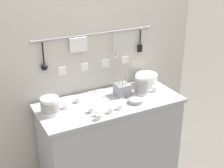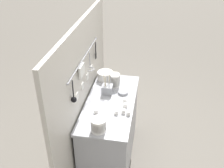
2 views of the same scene
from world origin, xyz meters
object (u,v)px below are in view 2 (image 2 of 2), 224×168
object	(u,v)px
cup_front_left	(124,111)
cutlery_caddy	(107,89)
bowl_stack_short_front	(115,80)
plate_stack	(105,76)
cup_back_right	(129,113)
cup_edge_far	(125,100)
bowl_stack_wide_centre	(98,125)
cup_mid_row	(125,105)
cup_edge_near	(116,112)
steel_mixing_bowl	(123,92)
cup_front_right	(99,120)
cup_centre	(117,80)
cup_by_caddy	(96,111)

from	to	relation	value
cup_front_left	cutlery_caddy	bearing A→B (deg)	34.70
cutlery_caddy	bowl_stack_short_front	bearing A→B (deg)	-19.01
bowl_stack_short_front	plate_stack	world-z (taller)	bowl_stack_short_front
cup_back_right	cup_edge_far	distance (m)	0.24
bowl_stack_wide_centre	plate_stack	size ratio (longest dim) A/B	0.73
bowl_stack_short_front	cup_mid_row	size ratio (longest dim) A/B	3.67
cutlery_caddy	cup_edge_near	xyz separation A→B (m)	(-0.38, -0.17, -0.03)
plate_stack	cutlery_caddy	bearing A→B (deg)	-164.48
cup_mid_row	steel_mixing_bowl	bearing A→B (deg)	12.84
cutlery_caddy	bowl_stack_wide_centre	bearing A→B (deg)	-176.35
cup_back_right	cup_mid_row	bearing A→B (deg)	21.63
cup_mid_row	bowl_stack_wide_centre	bearing A→B (deg)	154.48
steel_mixing_bowl	cup_front_right	size ratio (longest dim) A/B	2.63
bowl_stack_short_front	cup_back_right	size ratio (longest dim) A/B	3.67
steel_mixing_bowl	cup_edge_far	xyz separation A→B (m)	(-0.18, -0.04, 0.01)
cup_centre	cup_front_left	distance (m)	0.67
cup_mid_row	cup_edge_near	bearing A→B (deg)	150.44
cup_edge_near	cup_by_caddy	xyz separation A→B (m)	(-0.03, 0.22, 0.00)
plate_stack	cup_edge_far	size ratio (longest dim) A/B	4.35
steel_mixing_bowl	cup_edge_far	size ratio (longest dim) A/B	2.63
cup_back_right	cup_by_caddy	size ratio (longest dim) A/B	1.00
cup_mid_row	cup_front_right	xyz separation A→B (m)	(-0.30, 0.23, 0.00)
bowl_stack_short_front	steel_mixing_bowl	distance (m)	0.21
cup_front_left	cup_edge_far	world-z (taller)	same
bowl_stack_wide_centre	bowl_stack_short_front	size ratio (longest dim) A/B	0.86
plate_stack	cup_back_right	distance (m)	0.80
steel_mixing_bowl	cup_edge_far	bearing A→B (deg)	-165.68
plate_stack	cutlery_caddy	size ratio (longest dim) A/B	0.75
cup_centre	bowl_stack_wide_centre	bearing A→B (deg)	178.21
cup_front_right	cup_edge_far	bearing A→B (deg)	-29.05
bowl_stack_wide_centre	cup_front_left	distance (m)	0.38
steel_mixing_bowl	cutlery_caddy	distance (m)	0.19
steel_mixing_bowl	cup_front_left	size ratio (longest dim) A/B	2.63
bowl_stack_wide_centre	cutlery_caddy	size ratio (longest dim) A/B	0.55
bowl_stack_short_front	cup_edge_near	distance (m)	0.57
cup_front_left	cup_edge_far	size ratio (longest dim) A/B	1.00
cup_centre	cup_back_right	bearing A→B (deg)	-161.32
steel_mixing_bowl	cup_edge_near	bearing A→B (deg)	177.84
cup_centre	cup_by_caddy	size ratio (longest dim) A/B	1.00
cup_edge_near	cup_edge_far	xyz separation A→B (m)	(0.23, -0.06, 0.00)
cutlery_caddy	cup_front_left	bearing A→B (deg)	-145.30
cup_mid_row	cup_front_right	distance (m)	0.38
cup_edge_near	cup_edge_far	bearing A→B (deg)	-14.68
bowl_stack_wide_centre	cup_edge_near	bearing A→B (deg)	-23.57
cup_front_right	cutlery_caddy	bearing A→B (deg)	1.58
cup_front_left	cup_mid_row	bearing A→B (deg)	-2.27
cup_edge_near	cup_front_right	bearing A→B (deg)	135.83
plate_stack	cup_edge_far	world-z (taller)	plate_stack
cup_mid_row	cup_by_caddy	bearing A→B (deg)	118.72
steel_mixing_bowl	cup_mid_row	world-z (taller)	cup_mid_row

